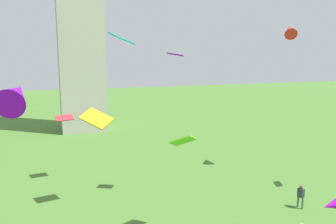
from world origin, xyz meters
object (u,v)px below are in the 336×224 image
at_px(kite_flying_1, 183,141).
at_px(kite_flying_6, 122,39).
at_px(kite_flying_3, 15,95).
at_px(kite_flying_8, 290,30).
at_px(kite_flying_4, 175,55).
at_px(kite_flying_7, 64,118).
at_px(kite_flying_0, 97,118).
at_px(person_2, 301,195).

bearing_deg(kite_flying_1, kite_flying_6, -14.17).
relative_size(kite_flying_3, kite_flying_8, 1.15).
distance_m(kite_flying_1, kite_flying_4, 7.85).
relative_size(kite_flying_3, kite_flying_7, 1.60).
distance_m(kite_flying_1, kite_flying_3, 9.97).
height_order(kite_flying_6, kite_flying_7, kite_flying_6).
xyz_separation_m(kite_flying_0, kite_flying_1, (5.42, 0.94, -1.93)).
bearing_deg(kite_flying_6, kite_flying_4, -1.77).
distance_m(kite_flying_3, kite_flying_7, 14.22).
xyz_separation_m(person_2, kite_flying_3, (-19.07, -1.37, 8.48)).
bearing_deg(kite_flying_4, kite_flying_0, 69.59).
distance_m(kite_flying_1, kite_flying_6, 8.18).
relative_size(person_2, kite_flying_3, 0.67).
bearing_deg(kite_flying_7, kite_flying_6, 105.49).
distance_m(kite_flying_4, kite_flying_8, 13.13).
bearing_deg(kite_flying_7, kite_flying_4, 131.04).
xyz_separation_m(person_2, kite_flying_8, (4.44, 7.83, 12.79)).
bearing_deg(kite_flying_1, kite_flying_0, 50.69).
relative_size(kite_flying_4, kite_flying_7, 0.90).
distance_m(kite_flying_7, kite_flying_8, 22.69).
height_order(kite_flying_7, kite_flying_8, kite_flying_8).
relative_size(kite_flying_6, kite_flying_7, 1.06).
xyz_separation_m(person_2, kite_flying_7, (-16.37, 12.11, 4.83)).
distance_m(kite_flying_6, kite_flying_8, 17.59).
height_order(kite_flying_0, kite_flying_7, kite_flying_0).
height_order(kite_flying_4, kite_flying_7, kite_flying_4).
bearing_deg(kite_flying_4, kite_flying_3, 57.79).
relative_size(person_2, kite_flying_7, 1.07).
relative_size(kite_flying_1, kite_flying_8, 0.76).
relative_size(person_2, kite_flying_4, 1.20).
xyz_separation_m(kite_flying_0, kite_flying_6, (2.51, 5.09, 4.50)).
relative_size(person_2, kite_flying_0, 0.97).
bearing_deg(kite_flying_7, person_2, 134.80).
height_order(kite_flying_1, kite_flying_8, kite_flying_8).
relative_size(person_2, kite_flying_8, 0.77).
relative_size(kite_flying_0, kite_flying_3, 0.69).
xyz_separation_m(kite_flying_0, kite_flying_7, (-1.21, 13.37, -2.22)).
distance_m(kite_flying_0, kite_flying_3, 4.17).
xyz_separation_m(kite_flying_4, kite_flying_7, (-8.15, 6.90, -5.65)).
distance_m(kite_flying_4, kite_flying_7, 12.08).
bearing_deg(kite_flying_8, person_2, 92.07).
xyz_separation_m(kite_flying_7, kite_flying_8, (20.81, -4.28, 7.96)).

